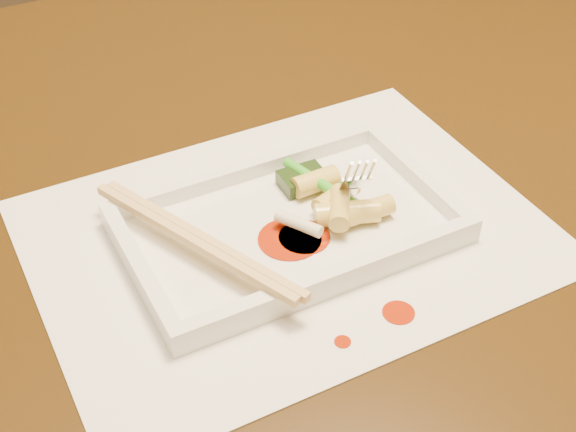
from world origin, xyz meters
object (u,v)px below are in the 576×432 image
fork (356,114)px  plate_base (288,229)px  placemat (288,234)px  chopstick_a (191,241)px  table (264,262)px

fork → plate_base: bearing=-165.6°
placemat → chopstick_a: bearing=180.0°
fork → table: bearing=133.0°
table → chopstick_a: chopstick_a is taller
plate_base → chopstick_a: bearing=180.0°
placemat → plate_base: plate_base is taller
fork → placemat: bearing=-165.6°
placemat → table: bearing=79.3°
table → fork: (0.06, -0.06, 0.18)m
plate_base → fork: (0.07, 0.02, 0.08)m
chopstick_a → fork: (0.15, 0.02, 0.06)m
placemat → fork: fork is taller
plate_base → chopstick_a: 0.08m
chopstick_a → placemat: bearing=0.0°
placemat → plate_base: bearing=0.0°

